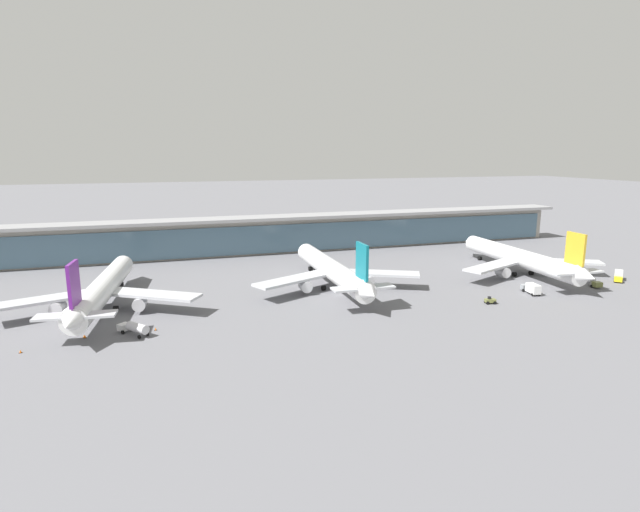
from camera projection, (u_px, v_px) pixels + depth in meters
ground_plane at (338, 295)px, 145.43m from camera, size 1200.00×1200.00×0.00m
airliner_left_stand at (102, 289)px, 130.62m from camera, size 50.95×66.71×17.77m
airliner_centre_stand at (332, 270)px, 151.96m from camera, size 51.34×66.61×17.77m
airliner_right_stand at (521, 258)px, 168.92m from camera, size 51.28×66.73×17.77m
service_truck_near_nose_grey at (532, 288)px, 146.33m from camera, size 3.40×7.57×3.10m
service_truck_under_wing_yellow at (619, 275)px, 161.54m from camera, size 7.00×6.55×3.10m
service_truck_mid_apron_olive at (589, 280)px, 156.07m from camera, size 3.75×8.85×2.95m
service_truck_by_tail_white at (134, 328)px, 113.37m from camera, size 7.21×8.06×2.95m
service_truck_on_taxiway_olive at (490, 301)px, 136.98m from camera, size 3.16×2.28×2.05m
terminal_building at (282, 233)px, 206.69m from camera, size 257.45×12.80×15.20m
safety_cone_alpha at (85, 337)px, 111.80m from camera, size 0.62×0.62×0.70m
safety_cone_bravo at (84, 336)px, 112.11m from camera, size 0.62×0.62×0.70m
safety_cone_charlie at (156, 329)px, 116.59m from camera, size 0.62×0.62×0.70m
safety_cone_delta at (20, 351)px, 103.48m from camera, size 0.62×0.62×0.70m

